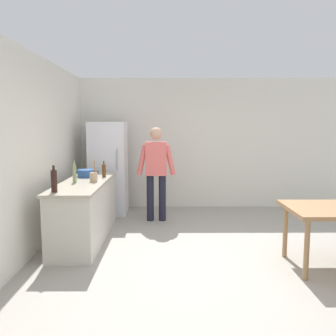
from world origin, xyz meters
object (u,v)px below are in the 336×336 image
(refrigerator, at_px, (108,168))
(cooking_pot, at_px, (86,173))
(person, at_px, (156,168))
(bottle_beer_brown, at_px, (104,170))
(bottle_wine_dark, at_px, (54,181))
(bottle_vinegar_tall, at_px, (74,173))
(utensil_jar, at_px, (94,177))

(refrigerator, distance_m, cooking_pot, 1.19)
(person, bearing_deg, refrigerator, 149.77)
(cooking_pot, bearing_deg, bottle_beer_brown, 2.57)
(bottle_wine_dark, bearing_deg, bottle_beer_brown, 73.45)
(cooking_pot, xyz_separation_m, bottle_wine_dark, (-0.11, -1.31, 0.09))
(person, height_order, bottle_vinegar_tall, person)
(bottle_wine_dark, bearing_deg, cooking_pot, 85.37)
(cooking_pot, bearing_deg, bottle_wine_dark, -94.63)
(refrigerator, distance_m, bottle_beer_brown, 1.17)
(person, distance_m, bottle_vinegar_tall, 1.66)
(refrigerator, xyz_separation_m, bottle_wine_dark, (-0.28, -2.48, 0.15))
(utensil_jar, xyz_separation_m, bottle_vinegar_tall, (-0.27, -0.05, 0.06))
(cooking_pot, xyz_separation_m, utensil_jar, (0.22, -0.51, 0.02))
(utensil_jar, height_order, bottle_wine_dark, bottle_wine_dark)
(person, relative_size, utensil_jar, 5.31)
(person, height_order, bottle_wine_dark, person)
(refrigerator, xyz_separation_m, utensil_jar, (0.05, -1.68, 0.08))
(person, bearing_deg, utensil_jar, -128.51)
(utensil_jar, bearing_deg, refrigerator, 91.79)
(cooking_pot, height_order, bottle_beer_brown, bottle_beer_brown)
(utensil_jar, relative_size, bottle_beer_brown, 1.23)
(person, relative_size, cooking_pot, 4.25)
(bottle_vinegar_tall, xyz_separation_m, bottle_wine_dark, (-0.06, -0.75, 0.01))
(cooking_pot, bearing_deg, utensil_jar, -66.18)
(refrigerator, height_order, bottle_wine_dark, refrigerator)
(cooking_pot, distance_m, bottle_vinegar_tall, 0.57)
(refrigerator, height_order, cooking_pot, refrigerator)
(bottle_beer_brown, bearing_deg, person, 36.12)
(bottle_beer_brown, bearing_deg, cooking_pot, -177.43)
(utensil_jar, xyz_separation_m, bottle_beer_brown, (0.06, 0.52, 0.03))
(bottle_beer_brown, height_order, bottle_wine_dark, bottle_wine_dark)
(refrigerator, relative_size, bottle_vinegar_tall, 5.62)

